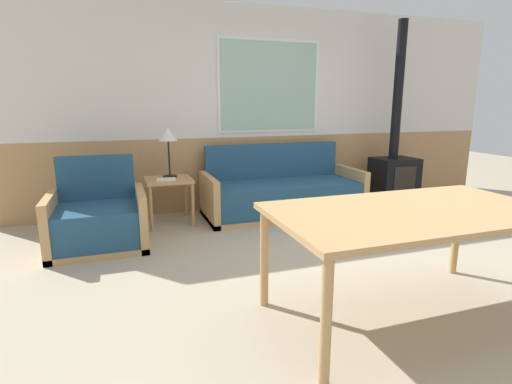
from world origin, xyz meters
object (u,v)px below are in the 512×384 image
Objects in this scene: table_lamp at (168,137)px; wood_stove at (394,164)px; couch at (282,194)px; armchair at (98,221)px; dining_table at (412,219)px; side_table at (169,186)px.

wood_stove reaches higher than table_lamp.
armchair reaches higher than couch.
wood_stove is at bearing -6.51° from armchair.
armchair is 3.00m from dining_table.
couch is 1.10× the size of dining_table.
wood_stove is at bearing 54.14° from dining_table.
table_lamp is at bearing 177.12° from wood_stove.
side_table is 0.91× the size of table_lamp.
armchair is 0.37× the size of wood_stove.
side_table is 0.22× the size of wood_stove.
armchair is at bearing -143.30° from side_table.
armchair is 4.03m from wood_stove.
armchair is at bearing 133.71° from dining_table.
side_table is 0.59m from table_lamp.
couch is at bearing 179.65° from wood_stove.
dining_table is 3.30m from wood_stove.
wood_stove reaches higher than dining_table.
table_lamp is (-1.43, 0.15, 0.77)m from couch.
side_table is (0.79, 0.59, 0.20)m from armchair.
table_lamp reaches higher than side_table.
table_lamp is 3.20m from wood_stove.
wood_stove is (1.73, -0.01, 0.32)m from couch.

